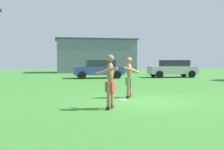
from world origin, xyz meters
TOP-DOWN VIEW (x-y plane):
  - ground_plane at (0.00, 0.00)m, footprint 80.00×80.00m
  - player_near at (-1.63, -1.46)m, footprint 0.79×0.74m
  - player_in_green at (-0.34, 0.99)m, footprint 0.77×0.66m
  - frisbee at (-0.81, 0.29)m, footprint 0.30×0.30m
  - car_silver_near_post at (7.11, 13.55)m, footprint 4.37×2.17m
  - car_blue_mid_lot at (0.27, 13.68)m, footprint 4.34×2.11m
  - outbuilding_behind_lot at (1.64, 25.63)m, footprint 10.29×4.94m

SIDE VIEW (x-z plane):
  - ground_plane at x=0.00m, z-range 0.00..0.00m
  - frisbee at x=-0.81m, z-range 0.00..0.03m
  - car_silver_near_post at x=7.11m, z-range 0.03..1.61m
  - car_blue_mid_lot at x=0.27m, z-range 0.03..1.61m
  - player_near at x=-1.63m, z-range 0.05..1.80m
  - player_in_green at x=-0.34m, z-range 0.08..1.78m
  - outbuilding_behind_lot at x=1.64m, z-range 0.01..4.30m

